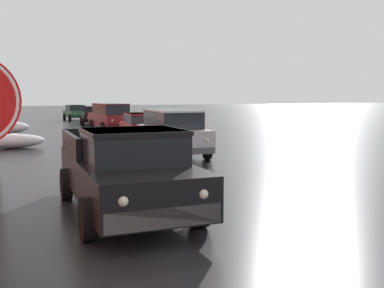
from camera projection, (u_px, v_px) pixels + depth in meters
snow_bank_along_left_kerb at (162, 133)px, 25.06m from camera, size 2.54×0.98×0.61m
snow_bank_mid_block_left at (13, 141)px, 20.05m from camera, size 2.75×1.04×0.68m
snow_bank_along_right_kerb at (4, 128)px, 27.36m from camera, size 2.69×1.09×0.78m
pickup_truck_black_approaching_near_lane at (126, 170)px, 8.99m from camera, size 2.25×5.29×1.76m
suv_silver_parked_kerbside_close at (172, 131)px, 17.40m from camera, size 2.18×4.60×1.82m
sedan_red_parked_kerbside_mid at (142, 126)px, 23.64m from camera, size 2.15×4.46×1.42m
suv_maroon_parked_far_down_block at (111, 116)px, 29.90m from camera, size 2.39×4.82×1.82m
sedan_black_queued_behind_truck at (93, 115)px, 35.72m from camera, size 2.23×4.14×1.42m
sedan_green_at_far_intersection at (76, 112)px, 42.37m from camera, size 2.10×4.04×1.42m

